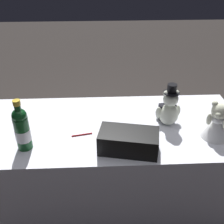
{
  "coord_description": "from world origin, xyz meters",
  "views": [
    {
      "loc": [
        0.07,
        1.47,
        1.73
      ],
      "look_at": [
        0.0,
        0.0,
        0.83
      ],
      "focal_mm": 44.01,
      "sensor_mm": 36.0,
      "label": 1
    }
  ],
  "objects_px": {
    "champagne_bottle": "(22,129)",
    "gift_case_black": "(129,141)",
    "teddy_bear_bride": "(218,121)",
    "teddy_bear_groom": "(169,109)",
    "signing_pen": "(81,135)"
  },
  "relations": [
    {
      "from": "gift_case_black",
      "to": "teddy_bear_bride",
      "type": "bearing_deg",
      "value": -168.1
    },
    {
      "from": "teddy_bear_groom",
      "to": "gift_case_black",
      "type": "height_order",
      "value": "teddy_bear_groom"
    },
    {
      "from": "teddy_bear_groom",
      "to": "champagne_bottle",
      "type": "relative_size",
      "value": 0.92
    },
    {
      "from": "teddy_bear_groom",
      "to": "signing_pen",
      "type": "relative_size",
      "value": 2.17
    },
    {
      "from": "signing_pen",
      "to": "teddy_bear_bride",
      "type": "bearing_deg",
      "value": 177.52
    },
    {
      "from": "teddy_bear_bride",
      "to": "signing_pen",
      "type": "relative_size",
      "value": 1.82
    },
    {
      "from": "teddy_bear_groom",
      "to": "champagne_bottle",
      "type": "bearing_deg",
      "value": 13.84
    },
    {
      "from": "champagne_bottle",
      "to": "gift_case_black",
      "type": "distance_m",
      "value": 0.6
    },
    {
      "from": "teddy_bear_groom",
      "to": "gift_case_black",
      "type": "relative_size",
      "value": 0.79
    },
    {
      "from": "champagne_bottle",
      "to": "signing_pen",
      "type": "distance_m",
      "value": 0.35
    },
    {
      "from": "teddy_bear_bride",
      "to": "gift_case_black",
      "type": "relative_size",
      "value": 0.67
    },
    {
      "from": "teddy_bear_groom",
      "to": "teddy_bear_bride",
      "type": "height_order",
      "value": "teddy_bear_groom"
    },
    {
      "from": "teddy_bear_bride",
      "to": "gift_case_black",
      "type": "distance_m",
      "value": 0.56
    },
    {
      "from": "teddy_bear_bride",
      "to": "champagne_bottle",
      "type": "bearing_deg",
      "value": 3.36
    },
    {
      "from": "teddy_bear_bride",
      "to": "champagne_bottle",
      "type": "distance_m",
      "value": 1.14
    }
  ]
}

